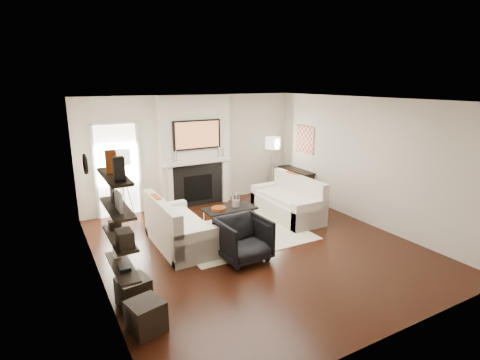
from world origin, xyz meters
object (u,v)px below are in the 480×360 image
lamp_left_shade (121,157)px  ottoman_near (134,292)px  lamp_right_shade (273,143)px  loveseat_right_base (287,208)px  armchair (243,237)px  loveseat_left_base (180,235)px  coffee_table (229,209)px

lamp_left_shade → ottoman_near: size_ratio=1.00×
lamp_left_shade → lamp_right_shade: bearing=0.5°
lamp_right_shade → ottoman_near: (-4.52, -3.34, -1.25)m
loveseat_right_base → armchair: bearing=-144.7°
loveseat_right_base → lamp_left_shade: size_ratio=4.50×
armchair → lamp_left_shade: bearing=113.5°
loveseat_left_base → loveseat_right_base: same height
armchair → ottoman_near: bearing=-169.3°
armchair → lamp_left_shade: (-1.39, 2.83, 1.04)m
loveseat_right_base → armchair: armchair is taller
lamp_right_shade → ottoman_near: bearing=-143.5°
loveseat_left_base → ottoman_near: size_ratio=4.50×
lamp_left_shade → ottoman_near: 3.59m
armchair → lamp_left_shade: 3.32m
loveseat_left_base → coffee_table: bearing=17.7°
ottoman_near → lamp_left_shade: bearing=79.4°
loveseat_right_base → coffee_table: same height
ottoman_near → lamp_right_shade: bearing=36.5°
armchair → coffee_table: bearing=68.9°
loveseat_left_base → coffee_table: size_ratio=1.64×
coffee_table → lamp_right_shade: bearing=34.8°
lamp_right_shade → coffee_table: bearing=-145.2°
lamp_left_shade → lamp_right_shade: 3.90m
lamp_left_shade → loveseat_left_base: bearing=-70.5°
armchair → lamp_left_shade: lamp_left_shade is taller
loveseat_left_base → lamp_left_shade: (-0.63, 1.77, 1.24)m
coffee_table → lamp_left_shade: bearing=143.9°
lamp_left_shade → ottoman_near: bearing=-100.6°
loveseat_left_base → lamp_right_shade: lamp_right_shade is taller
loveseat_left_base → coffee_table: (1.25, 0.40, 0.19)m
coffee_table → ottoman_near: 3.17m
coffee_table → lamp_left_shade: size_ratio=2.75×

